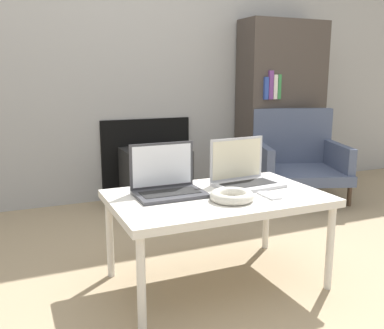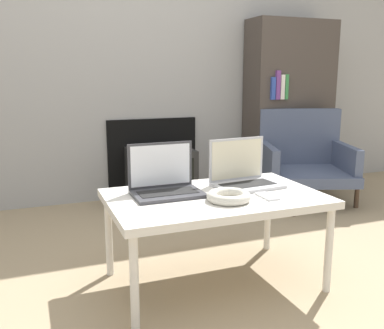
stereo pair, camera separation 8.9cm
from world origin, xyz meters
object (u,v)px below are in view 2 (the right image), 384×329
(headphones, at_px, (229,196))
(armchair, at_px, (303,156))
(laptop_right, at_px, (243,175))
(tv, at_px, (161,176))
(laptop_left, at_px, (165,182))
(phone, at_px, (267,196))

(headphones, relative_size, armchair, 0.24)
(laptop_right, bearing_deg, armchair, 36.83)
(laptop_right, distance_m, armchair, 1.45)
(tv, bearing_deg, headphones, -95.35)
(headphones, relative_size, tv, 0.41)
(laptop_left, bearing_deg, armchair, 32.89)
(laptop_left, xyz_separation_m, laptop_right, (0.42, -0.00, 0.00))
(tv, bearing_deg, phone, -88.03)
(headphones, height_order, phone, headphones)
(laptop_left, bearing_deg, tv, 73.63)
(laptop_right, relative_size, phone, 2.71)
(phone, distance_m, armchair, 1.61)
(phone, bearing_deg, tv, 91.97)
(laptop_left, xyz_separation_m, tv, (0.37, 1.29, -0.28))
(tv, relative_size, armchair, 0.58)
(headphones, distance_m, phone, 0.20)
(headphones, bearing_deg, phone, -3.07)
(laptop_right, relative_size, headphones, 1.72)
(laptop_left, distance_m, headphones, 0.32)
(laptop_right, bearing_deg, phone, -95.09)
(laptop_left, height_order, headphones, laptop_left)
(laptop_right, xyz_separation_m, phone, (0.00, -0.24, -0.05))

